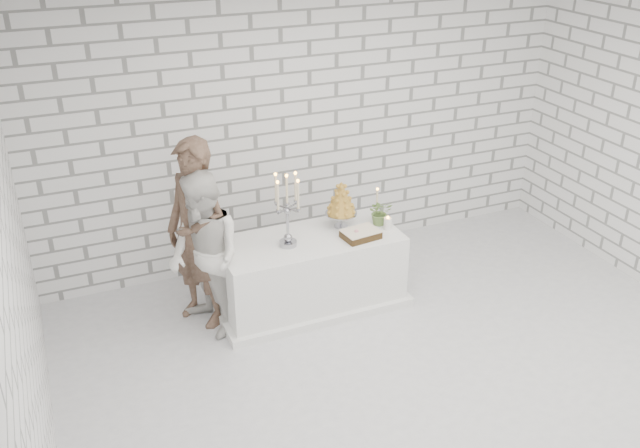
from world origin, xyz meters
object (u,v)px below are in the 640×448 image
at_px(groom, 197,234).
at_px(bride, 205,256).
at_px(candelabra, 287,211).
at_px(cake_table, 310,271).
at_px(croquembouche, 341,204).

relative_size(groom, bride, 1.16).
bearing_deg(candelabra, groom, 165.28).
bearing_deg(cake_table, groom, 171.19).
bearing_deg(croquembouche, candelabra, -165.37).
height_order(groom, croquembouche, groom).
bearing_deg(bride, groom, 168.80).
bearing_deg(bride, cake_table, 77.89).
height_order(groom, candelabra, groom).
distance_m(cake_table, bride, 1.14).
xyz_separation_m(cake_table, croquembouche, (0.39, 0.12, 0.62)).
distance_m(bride, candelabra, 0.87).
relative_size(cake_table, candelabra, 2.43).
relative_size(cake_table, bride, 1.12).
xyz_separation_m(cake_table, bride, (-1.06, -0.04, 0.43)).
distance_m(bride, croquembouche, 1.47).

